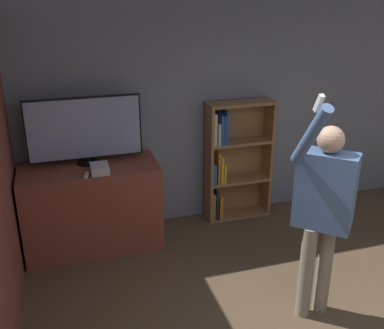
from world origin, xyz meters
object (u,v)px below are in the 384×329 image
object	(u,v)px
game_console	(100,169)
bookshelf	(232,162)
television	(85,130)
person	(323,206)

from	to	relation	value
game_console	bookshelf	xyz separation A→B (m)	(1.66, 0.42, -0.26)
game_console	bookshelf	world-z (taller)	bookshelf
television	person	size ratio (longest dim) A/B	0.58
television	person	world-z (taller)	person
television	game_console	bearing A→B (deg)	-71.83
bookshelf	television	bearing A→B (deg)	-176.23
game_console	television	bearing A→B (deg)	108.17
game_console	bookshelf	distance (m)	1.73
television	game_console	size ratio (longest dim) A/B	5.33
television	bookshelf	world-z (taller)	television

